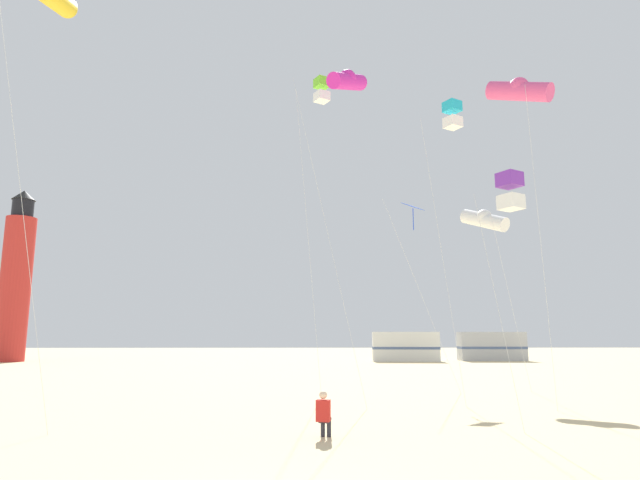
# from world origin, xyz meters

# --- Properties ---
(kite_flyer_standing) EXTENTS (0.41, 0.55, 1.16)m
(kite_flyer_standing) POSITION_xyz_m (0.75, 7.08, 0.61)
(kite_flyer_standing) COLOR red
(kite_flyer_standing) RESTS_ON ground
(kite_tube_white) EXTENTS (2.67, 2.87, 8.71)m
(kite_tube_white) POSITION_xyz_m (8.77, 18.30, 8.01)
(kite_tube_white) COLOR silver
(kite_tube_white) RESTS_ON ground
(kite_diamond_blue) EXTENTS (3.30, 2.35, 9.08)m
(kite_diamond_blue) POSITION_xyz_m (5.53, 19.17, 8.50)
(kite_diamond_blue) COLOR silver
(kite_diamond_blue) RESTS_ON ground
(kite_box_cyan) EXTENTS (1.70, 1.70, 12.17)m
(kite_box_cyan) POSITION_xyz_m (6.32, 14.22, 11.57)
(kite_box_cyan) COLOR silver
(kite_box_cyan) RESTS_ON ground
(kite_tube_rainbow) EXTENTS (2.25, 2.27, 12.24)m
(kite_tube_rainbow) POSITION_xyz_m (8.18, 11.78, 11.54)
(kite_tube_rainbow) COLOR silver
(kite_tube_rainbow) RESTS_ON ground
(kite_box_lime) EXTENTS (1.64, 1.64, 14.48)m
(kite_box_lime) POSITION_xyz_m (0.91, 16.83, 13.86)
(kite_box_lime) COLOR silver
(kite_box_lime) RESTS_ON ground
(kite_box_violet) EXTENTS (1.40, 1.40, 7.39)m
(kite_box_violet) POSITION_xyz_m (6.42, 8.68, 6.80)
(kite_box_violet) COLOR silver
(kite_box_violet) RESTS_ON ground
(kite_tube_magenta) EXTENTS (3.36, 3.58, 14.07)m
(kite_tube_magenta) POSITION_xyz_m (1.98, 14.79, 13.36)
(kite_tube_magenta) COLOR silver
(kite_tube_magenta) RESTS_ON ground
(lighthouse_distant) EXTENTS (2.80, 2.80, 16.80)m
(lighthouse_distant) POSITION_xyz_m (-28.32, 46.04, 7.84)
(lighthouse_distant) COLOR red
(lighthouse_distant) RESTS_ON ground
(rv_van_white) EXTENTS (6.60, 2.82, 2.80)m
(rv_van_white) POSITION_xyz_m (9.74, 46.70, 1.39)
(rv_van_white) COLOR white
(rv_van_white) RESTS_ON ground
(rv_van_silver) EXTENTS (6.52, 2.56, 2.80)m
(rv_van_silver) POSITION_xyz_m (18.51, 47.57, 1.39)
(rv_van_silver) COLOR #B7BABF
(rv_van_silver) RESTS_ON ground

